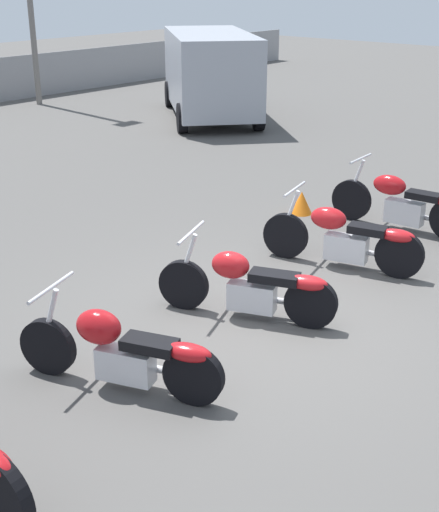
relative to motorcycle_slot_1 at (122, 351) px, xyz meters
name	(u,v)px	position (x,y,z in m)	size (l,w,h in m)	color
ground_plane	(261,324)	(1.83, -0.19, -0.39)	(60.00, 60.00, 0.00)	#514F4C
motorcycle_slot_1	(122,351)	(0.00, 0.00, 0.00)	(0.97, 1.96, 0.93)	black
motorcycle_slot_2	(251,286)	(1.88, 0.00, 0.00)	(1.01, 1.93, 0.94)	black
motorcycle_slot_3	(345,238)	(3.80, -0.04, 0.01)	(0.83, 2.09, 0.98)	black
motorcycle_slot_4	(403,203)	(5.60, 0.07, 0.02)	(0.68, 2.18, 0.99)	black
parked_van	(210,71)	(10.29, 7.89, 0.79)	(4.56, 4.83, 2.13)	#999EA8
traffic_cone_near	(301,203)	(5.27, 1.63, -0.21)	(0.35, 0.35, 0.36)	orange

